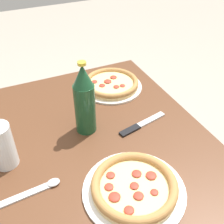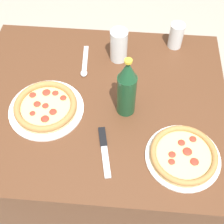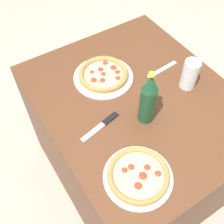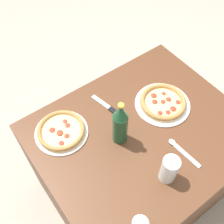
# 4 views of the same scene
# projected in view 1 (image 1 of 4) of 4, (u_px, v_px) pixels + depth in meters

# --- Properties ---
(table) EXTENTS (1.02, 0.85, 0.75)m
(table) POSITION_uv_depth(u_px,v_px,m) (93.00, 218.00, 1.13)
(table) COLOR #56331E
(table) RESTS_ON ground_plane
(pizza_salami) EXTENTS (0.26, 0.26, 0.04)m
(pizza_salami) POSITION_uv_depth(u_px,v_px,m) (111.00, 84.00, 1.20)
(pizza_salami) COLOR silver
(pizza_salami) RESTS_ON table
(pizza_pepperoni) EXTENTS (0.29, 0.29, 0.04)m
(pizza_pepperoni) POSITION_uv_depth(u_px,v_px,m) (134.00, 187.00, 0.77)
(pizza_pepperoni) COLOR white
(pizza_pepperoni) RESTS_ON table
(glass_water) EXTENTS (0.07, 0.07, 0.15)m
(glass_water) POSITION_uv_depth(u_px,v_px,m) (2.00, 147.00, 0.83)
(glass_water) COLOR white
(glass_water) RESTS_ON table
(beer_bottle) EXTENTS (0.07, 0.07, 0.26)m
(beer_bottle) POSITION_uv_depth(u_px,v_px,m) (84.00, 100.00, 0.92)
(beer_bottle) COLOR #194728
(beer_bottle) RESTS_ON table
(knife) EXTENTS (0.07, 0.20, 0.01)m
(knife) POSITION_uv_depth(u_px,v_px,m) (141.00, 125.00, 1.00)
(knife) COLOR black
(knife) RESTS_ON table
(spoon) EXTENTS (0.04, 0.19, 0.01)m
(spoon) POSITION_uv_depth(u_px,v_px,m) (36.00, 190.00, 0.78)
(spoon) COLOR silver
(spoon) RESTS_ON table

